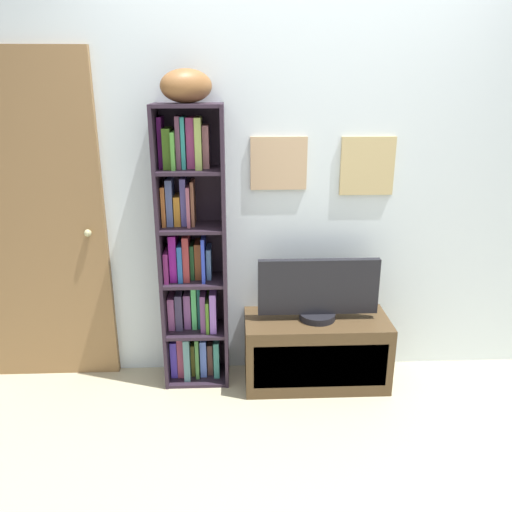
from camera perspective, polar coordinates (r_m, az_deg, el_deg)
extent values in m
cube|color=tan|center=(2.67, 6.60, -24.51)|extent=(5.20, 5.20, 0.04)
cube|color=silver|center=(3.11, 4.31, 8.16)|extent=(4.80, 0.06, 2.46)
cube|color=tan|center=(3.04, 2.54, 10.27)|extent=(0.33, 0.02, 0.31)
cube|color=gray|center=(3.04, 2.55, 10.26)|extent=(0.28, 0.01, 0.26)
cube|color=tan|center=(3.14, 12.31, 9.77)|extent=(0.32, 0.02, 0.34)
cube|color=gray|center=(3.13, 12.33, 9.75)|extent=(0.27, 0.01, 0.29)
cube|color=#281D29|center=(3.06, -10.45, 0.32)|extent=(0.02, 0.26, 1.70)
cube|color=#281D29|center=(3.03, -3.49, 0.42)|extent=(0.02, 0.26, 1.70)
cube|color=#281D29|center=(3.16, -6.82, 1.10)|extent=(0.39, 0.01, 1.70)
cube|color=#281D29|center=(3.40, -6.42, -13.12)|extent=(0.35, 0.25, 0.02)
cube|color=#281D29|center=(3.24, -6.63, -8.15)|extent=(0.35, 0.25, 0.02)
cube|color=#281D29|center=(3.10, -6.86, -2.71)|extent=(0.35, 0.25, 0.02)
cube|color=#281D29|center=(3.00, -7.11, 3.18)|extent=(0.35, 0.25, 0.02)
cube|color=#281D29|center=(2.93, -7.37, 9.43)|extent=(0.35, 0.25, 0.02)
cube|color=#281D29|center=(2.89, -7.68, 16.31)|extent=(0.35, 0.25, 0.02)
cube|color=#503CCB|center=(3.38, -9.03, -10.82)|extent=(0.04, 0.16, 0.25)
cube|color=#9E405F|center=(3.37, -8.28, -10.59)|extent=(0.04, 0.16, 0.28)
cube|color=slate|center=(3.35, -7.60, -10.74)|extent=(0.04, 0.21, 0.29)
cube|color=brown|center=(3.39, -6.96, -11.00)|extent=(0.02, 0.15, 0.22)
cube|color=#427B3B|center=(3.36, -6.50, -10.73)|extent=(0.02, 0.18, 0.27)
cube|color=#4F6BC8|center=(3.37, -5.84, -10.80)|extent=(0.04, 0.16, 0.25)
cube|color=#53332D|center=(3.38, -5.09, -10.99)|extent=(0.03, 0.14, 0.21)
cube|color=#367F76|center=(3.36, -4.40, -10.90)|extent=(0.03, 0.18, 0.24)
cube|color=#954F8D|center=(3.25, -9.30, -6.00)|extent=(0.04, 0.15, 0.21)
cube|color=#3B3454|center=(3.23, -8.50, -5.84)|extent=(0.04, 0.16, 0.23)
cube|color=#7B4786|center=(3.24, -7.59, -5.82)|extent=(0.04, 0.14, 0.22)
cube|color=#4BC066|center=(3.22, -6.84, -5.43)|extent=(0.03, 0.15, 0.27)
cube|color=#145149|center=(3.22, -6.32, -5.42)|extent=(0.02, 0.14, 0.27)
cube|color=#63376A|center=(3.20, -5.86, -5.87)|extent=(0.03, 0.20, 0.24)
cube|color=#447421|center=(3.20, -5.37, -6.24)|extent=(0.02, 0.21, 0.20)
cube|color=#8B5DBD|center=(3.19, -4.77, -5.79)|extent=(0.04, 0.21, 0.26)
cube|color=#70205E|center=(3.10, -9.80, -0.86)|extent=(0.03, 0.21, 0.19)
cube|color=#7D1582|center=(3.09, -9.10, 0.08)|extent=(0.04, 0.18, 0.28)
cube|color=#215299|center=(3.09, -8.33, -0.48)|extent=(0.03, 0.20, 0.22)
cube|color=maroon|center=(3.08, -7.71, 0.01)|extent=(0.04, 0.19, 0.27)
cube|color=#1E4F25|center=(3.11, -7.05, -0.40)|extent=(0.02, 0.15, 0.21)
cube|color=brown|center=(3.10, -6.42, -0.32)|extent=(0.04, 0.15, 0.22)
cube|color=#2B40C0|center=(3.06, -5.83, -0.07)|extent=(0.02, 0.21, 0.27)
cube|color=#5880B8|center=(3.10, -5.24, -0.60)|extent=(0.03, 0.15, 0.19)
cube|color=#B8642E|center=(3.02, -10.15, 5.62)|extent=(0.02, 0.16, 0.23)
cube|color=#4D5C92|center=(3.02, -9.52, 6.02)|extent=(0.04, 0.15, 0.27)
cube|color=#B57324|center=(3.03, -8.68, 5.15)|extent=(0.04, 0.15, 0.17)
cube|color=#554F9A|center=(3.02, -8.02, 6.12)|extent=(0.03, 0.14, 0.27)
cube|color=#964F63|center=(3.00, -7.46, 5.67)|extent=(0.02, 0.18, 0.23)
cube|color=brown|center=(3.01, -7.02, 5.98)|extent=(0.02, 0.15, 0.26)
cube|color=#460D4D|center=(2.97, -10.51, 12.35)|extent=(0.02, 0.14, 0.28)
cube|color=#3C631A|center=(2.96, -9.77, 11.78)|extent=(0.04, 0.17, 0.22)
cube|color=#509E3A|center=(2.94, -9.09, 11.62)|extent=(0.02, 0.20, 0.20)
cube|color=#653B53|center=(2.95, -8.58, 12.46)|extent=(0.03, 0.16, 0.28)
cube|color=teal|center=(2.95, -8.03, 12.43)|extent=(0.02, 0.16, 0.28)
cube|color=#AA3B79|center=(2.96, -7.26, 12.44)|extent=(0.04, 0.13, 0.28)
cube|color=#92A750|center=(2.93, -6.38, 12.44)|extent=(0.04, 0.19, 0.28)
cube|color=#AA686F|center=(2.95, -5.58, 12.09)|extent=(0.03, 0.14, 0.23)
ellipsoid|color=brown|center=(2.89, -7.77, 18.28)|extent=(0.35, 0.31, 0.18)
cube|color=#48351F|center=(3.27, 6.67, -10.37)|extent=(0.88, 0.39, 0.43)
cube|color=#332616|center=(3.11, 7.21, -12.09)|extent=(0.79, 0.01, 0.28)
cylinder|color=black|center=(3.16, 6.83, -6.63)|extent=(0.22, 0.22, 0.04)
cube|color=black|center=(3.08, 6.97, -3.41)|extent=(0.72, 0.04, 0.34)
cube|color=white|center=(3.07, 7.01, -3.50)|extent=(0.68, 0.01, 0.30)
cube|color=olive|center=(3.31, -23.31, 3.17)|extent=(0.82, 0.04, 1.99)
cube|color=brown|center=(3.22, -24.33, 9.92)|extent=(0.52, 0.01, 0.72)
cube|color=brown|center=(3.43, -22.45, -3.96)|extent=(0.52, 0.01, 0.72)
sphere|color=tan|center=(3.18, -18.24, 2.45)|extent=(0.04, 0.04, 0.04)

